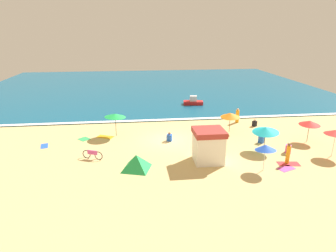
{
  "coord_description": "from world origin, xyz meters",
  "views": [
    {
      "loc": [
        -3.13,
        -26.07,
        10.07
      ],
      "look_at": [
        0.22,
        1.81,
        0.8
      ],
      "focal_mm": 31.16,
      "sensor_mm": 36.0,
      "label": 1
    }
  ],
  "objects_px": {
    "beach_umbrella_2": "(230,115)",
    "beachgoer_2": "(288,149)",
    "beach_umbrella_4": "(310,123)",
    "beach_tent": "(136,162)",
    "beach_umbrella_0": "(266,147)",
    "beachgoer_1": "(205,145)",
    "beach_umbrella_5": "(266,130)",
    "beach_umbrella_3": "(115,115)",
    "parked_bicycle": "(92,154)",
    "beachgoer_0": "(255,123)",
    "beach_umbrella_1": "(336,132)",
    "beachgoer_4": "(261,139)",
    "small_boat_0": "(193,102)",
    "beachgoer_6": "(237,116)",
    "beachgoer_3": "(288,154)",
    "beachgoer_7": "(221,140)",
    "lifeguard_cabana": "(208,145)",
    "beachgoer_5": "(169,137)"
  },
  "relations": [
    {
      "from": "beachgoer_4",
      "to": "beach_umbrella_3",
      "type": "bearing_deg",
      "value": 165.29
    },
    {
      "from": "beach_umbrella_2",
      "to": "beachgoer_2",
      "type": "distance_m",
      "value": 6.94
    },
    {
      "from": "beachgoer_6",
      "to": "beachgoer_4",
      "type": "bearing_deg",
      "value": -89.21
    },
    {
      "from": "beachgoer_1",
      "to": "beachgoer_7",
      "type": "bearing_deg",
      "value": -0.4
    },
    {
      "from": "beach_umbrella_0",
      "to": "beachgoer_3",
      "type": "height_order",
      "value": "beach_umbrella_0"
    },
    {
      "from": "beachgoer_4",
      "to": "small_boat_0",
      "type": "height_order",
      "value": "small_boat_0"
    },
    {
      "from": "beachgoer_6",
      "to": "beachgoer_0",
      "type": "bearing_deg",
      "value": -46.88
    },
    {
      "from": "beach_umbrella_3",
      "to": "beach_tent",
      "type": "height_order",
      "value": "beach_umbrella_3"
    },
    {
      "from": "lifeguard_cabana",
      "to": "beachgoer_6",
      "type": "xyz_separation_m",
      "value": [
        5.9,
        9.75,
        -0.61
      ]
    },
    {
      "from": "beachgoer_2",
      "to": "beachgoer_6",
      "type": "bearing_deg",
      "value": 98.79
    },
    {
      "from": "beach_umbrella_4",
      "to": "beachgoer_0",
      "type": "height_order",
      "value": "beach_umbrella_4"
    },
    {
      "from": "beachgoer_4",
      "to": "parked_bicycle",
      "type": "bearing_deg",
      "value": -173.37
    },
    {
      "from": "beachgoer_6",
      "to": "small_boat_0",
      "type": "bearing_deg",
      "value": 111.19
    },
    {
      "from": "lifeguard_cabana",
      "to": "beachgoer_5",
      "type": "xyz_separation_m",
      "value": [
        -2.51,
        4.88,
        -1.02
      ]
    },
    {
      "from": "beach_tent",
      "to": "beachgoer_1",
      "type": "relative_size",
      "value": 3.05
    },
    {
      "from": "beach_umbrella_3",
      "to": "small_boat_0",
      "type": "height_order",
      "value": "beach_umbrella_3"
    },
    {
      "from": "beach_umbrella_5",
      "to": "beachgoer_1",
      "type": "height_order",
      "value": "beach_umbrella_5"
    },
    {
      "from": "lifeguard_cabana",
      "to": "small_boat_0",
      "type": "bearing_deg",
      "value": 82.06
    },
    {
      "from": "beach_umbrella_0",
      "to": "beachgoer_0",
      "type": "bearing_deg",
      "value": 70.75
    },
    {
      "from": "lifeguard_cabana",
      "to": "beach_umbrella_2",
      "type": "xyz_separation_m",
      "value": [
        4.02,
        6.79,
        0.42
      ]
    },
    {
      "from": "beach_umbrella_2",
      "to": "beachgoer_7",
      "type": "height_order",
      "value": "beach_umbrella_2"
    },
    {
      "from": "beach_umbrella_1",
      "to": "beachgoer_4",
      "type": "xyz_separation_m",
      "value": [
        -4.69,
        3.52,
        -1.73
      ]
    },
    {
      "from": "beachgoer_1",
      "to": "small_boat_0",
      "type": "distance_m",
      "value": 16.0
    },
    {
      "from": "beach_umbrella_3",
      "to": "parked_bicycle",
      "type": "bearing_deg",
      "value": -107.23
    },
    {
      "from": "lifeguard_cabana",
      "to": "beachgoer_3",
      "type": "height_order",
      "value": "lifeguard_cabana"
    },
    {
      "from": "beach_umbrella_4",
      "to": "beachgoer_6",
      "type": "bearing_deg",
      "value": 124.82
    },
    {
      "from": "beach_tent",
      "to": "beachgoer_7",
      "type": "xyz_separation_m",
      "value": [
        7.52,
        3.18,
        0.21
      ]
    },
    {
      "from": "beachgoer_0",
      "to": "small_boat_0",
      "type": "xyz_separation_m",
      "value": [
        -4.78,
        10.15,
        0.14
      ]
    },
    {
      "from": "lifeguard_cabana",
      "to": "small_boat_0",
      "type": "relative_size",
      "value": 0.94
    },
    {
      "from": "beach_umbrella_0",
      "to": "beach_umbrella_2",
      "type": "xyz_separation_m",
      "value": [
        0.25,
        8.84,
        -0.06
      ]
    },
    {
      "from": "beach_umbrella_3",
      "to": "beachgoer_7",
      "type": "height_order",
      "value": "beach_umbrella_3"
    },
    {
      "from": "beach_umbrella_3",
      "to": "parked_bicycle",
      "type": "xyz_separation_m",
      "value": [
        -1.66,
        -5.35,
        -1.72
      ]
    },
    {
      "from": "beachgoer_0",
      "to": "beach_tent",
      "type": "bearing_deg",
      "value": -145.78
    },
    {
      "from": "beach_umbrella_2",
      "to": "beachgoer_2",
      "type": "xyz_separation_m",
      "value": [
        3.26,
        -5.96,
        -1.41
      ]
    },
    {
      "from": "beach_umbrella_0",
      "to": "beach_umbrella_1",
      "type": "bearing_deg",
      "value": 15.43
    },
    {
      "from": "beach_umbrella_1",
      "to": "beachgoer_5",
      "type": "bearing_deg",
      "value": 159.16
    },
    {
      "from": "beach_umbrella_1",
      "to": "beachgoer_0",
      "type": "height_order",
      "value": "beach_umbrella_1"
    },
    {
      "from": "beach_umbrella_2",
      "to": "beachgoer_7",
      "type": "bearing_deg",
      "value": -117.42
    },
    {
      "from": "beach_tent",
      "to": "beach_umbrella_5",
      "type": "bearing_deg",
      "value": 11.64
    },
    {
      "from": "parked_bicycle",
      "to": "beachgoer_4",
      "type": "xyz_separation_m",
      "value": [
        15.26,
        1.77,
        -0.02
      ]
    },
    {
      "from": "beachgoer_0",
      "to": "beach_umbrella_1",
      "type": "bearing_deg",
      "value": -68.21
    },
    {
      "from": "beachgoer_2",
      "to": "beach_umbrella_4",
      "type": "bearing_deg",
      "value": 36.39
    },
    {
      "from": "beach_umbrella_4",
      "to": "beach_tent",
      "type": "height_order",
      "value": "beach_umbrella_4"
    },
    {
      "from": "beach_tent",
      "to": "parked_bicycle",
      "type": "relative_size",
      "value": 1.56
    },
    {
      "from": "beach_umbrella_5",
      "to": "beachgoer_3",
      "type": "bearing_deg",
      "value": -75.05
    },
    {
      "from": "beach_umbrella_5",
      "to": "beachgoer_4",
      "type": "distance_m",
      "value": 2.41
    },
    {
      "from": "beachgoer_7",
      "to": "beach_umbrella_1",
      "type": "bearing_deg",
      "value": -16.53
    },
    {
      "from": "beach_umbrella_4",
      "to": "beach_umbrella_1",
      "type": "bearing_deg",
      "value": -86.32
    },
    {
      "from": "lifeguard_cabana",
      "to": "beachgoer_1",
      "type": "height_order",
      "value": "lifeguard_cabana"
    },
    {
      "from": "beachgoer_7",
      "to": "beach_umbrella_3",
      "type": "bearing_deg",
      "value": 154.65
    }
  ]
}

